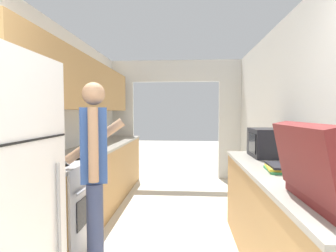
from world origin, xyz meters
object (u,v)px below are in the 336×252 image
range_oven (57,207)px  suitcase (332,180)px  person (95,174)px  microwave (269,143)px  book_stack (281,168)px

range_oven → suitcase: size_ratio=1.59×
person → microwave: (1.68, 0.83, 0.18)m
range_oven → person: person is taller
microwave → book_stack: (-0.13, -0.73, -0.13)m
range_oven → microwave: (2.20, 0.48, 0.61)m
suitcase → microwave: size_ratio=1.45×
range_oven → suitcase: (2.05, -1.07, 0.59)m
book_stack → person: bearing=-176.5°
suitcase → book_stack: size_ratio=2.12×
person → book_stack: bearing=-103.4°
range_oven → microwave: size_ratio=2.30×
person → book_stack: size_ratio=5.30×
range_oven → book_stack: (2.08, -0.26, 0.48)m
microwave → suitcase: bearing=-95.7°
suitcase → range_oven: bearing=152.4°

